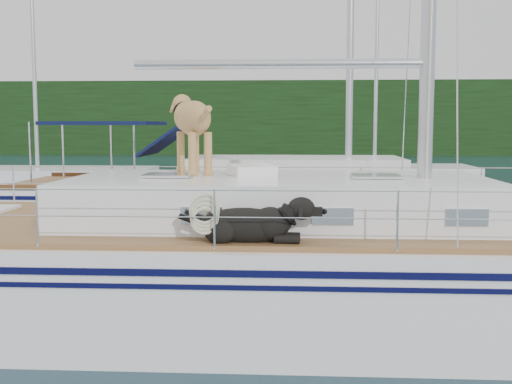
{
  "coord_description": "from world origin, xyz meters",
  "views": [
    {
      "loc": [
        0.98,
        -8.01,
        2.46
      ],
      "look_at": [
        0.5,
        0.2,
        1.6
      ],
      "focal_mm": 45.0,
      "sensor_mm": 36.0,
      "label": 1
    }
  ],
  "objects": [
    {
      "name": "main_sailboat",
      "position": [
        0.09,
        0.0,
        0.69
      ],
      "size": [
        12.0,
        3.8,
        14.01
      ],
      "color": "white",
      "rests_on": "ground"
    },
    {
      "name": "ground",
      "position": [
        0.0,
        0.0,
        0.0
      ],
      "size": [
        120.0,
        120.0,
        0.0
      ],
      "primitive_type": "plane",
      "color": "black",
      "rests_on": "ground"
    },
    {
      "name": "bg_boat_west",
      "position": [
        -8.0,
        14.0,
        0.45
      ],
      "size": [
        8.0,
        3.0,
        11.65
      ],
      "color": "white",
      "rests_on": "ground"
    },
    {
      "name": "neighbor_sailboat",
      "position": [
        -0.05,
        6.68,
        0.63
      ],
      "size": [
        11.0,
        3.5,
        13.3
      ],
      "color": "white",
      "rests_on": "ground"
    },
    {
      "name": "shore_bank",
      "position": [
        0.0,
        46.2,
        0.6
      ],
      "size": [
        92.0,
        1.0,
        1.2
      ],
      "primitive_type": "cube",
      "color": "#595147",
      "rests_on": "ground"
    },
    {
      "name": "bg_boat_center",
      "position": [
        4.0,
        16.0,
        0.45
      ],
      "size": [
        7.2,
        3.0,
        11.65
      ],
      "color": "white",
      "rests_on": "ground"
    },
    {
      "name": "tree_line",
      "position": [
        0.0,
        45.0,
        3.0
      ],
      "size": [
        90.0,
        3.0,
        6.0
      ],
      "primitive_type": "cube",
      "color": "black",
      "rests_on": "ground"
    }
  ]
}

